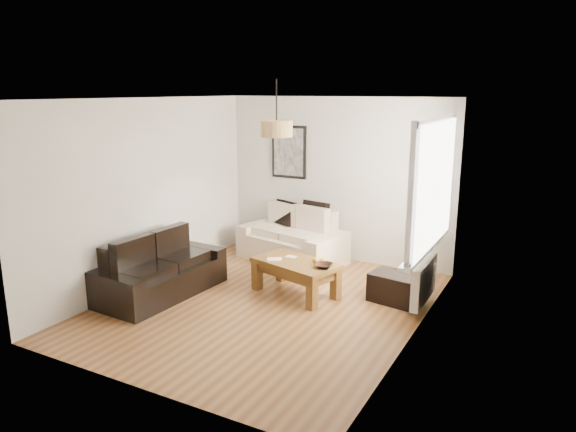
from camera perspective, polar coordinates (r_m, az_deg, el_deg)
The scene contains 21 objects.
floor at distance 6.94m, azimuth -2.37°, elevation -9.49°, with size 4.50×4.50×0.00m, color brown.
ceiling at distance 6.39m, azimuth -2.60°, elevation 12.51°, with size 3.80×4.50×0.00m, color white, non-canonical shape.
wall_back at distance 8.52m, azimuth 5.26°, elevation 3.91°, with size 3.80×0.04×2.60m, color silver, non-canonical shape.
wall_front at distance 4.81m, azimuth -16.29°, elevation -4.07°, with size 3.80×0.04×2.60m, color silver, non-canonical shape.
wall_left at distance 7.67m, azimuth -14.80°, elevation 2.46°, with size 0.04×4.50×2.60m, color silver, non-canonical shape.
wall_right at distance 5.83m, azimuth 13.80°, elevation -0.88°, with size 0.04×4.50×2.60m, color silver, non-canonical shape.
window_bay at distance 6.54m, azimuth 15.39°, elevation 3.25°, with size 0.14×1.90×1.60m, color white, non-canonical shape.
radiator at distance 6.86m, azimuth 14.43°, elevation -6.79°, with size 0.10×0.90×0.52m, color white.
poster at distance 8.80m, azimuth 0.11°, elevation 6.91°, with size 0.62×0.04×0.87m, color black, non-canonical shape.
pendant_shade at distance 6.67m, azimuth -1.24°, elevation 9.37°, with size 0.40×0.40×0.20m, color tan.
loveseat_cream at distance 8.53m, azimuth 0.45°, elevation -2.12°, with size 1.67×0.91×0.83m, color beige, non-canonical shape.
sofa_leather at distance 7.34m, azimuth -13.51°, elevation -5.38°, with size 1.76×0.86×0.76m, color black, non-canonical shape.
coffee_table at distance 7.19m, azimuth 0.82°, elevation -6.63°, with size 1.15×0.63×0.47m, color brown, non-canonical shape.
ottoman at distance 7.09m, azimuth 11.58°, elevation -7.62°, with size 0.66×0.42×0.38m, color black.
cushion_left at distance 8.74m, azimuth -0.32°, elevation 0.35°, with size 0.40×0.12×0.40m, color black.
cushion_right at distance 8.49m, azimuth 2.89°, elevation 0.10°, with size 0.44×0.14×0.44m, color black.
fruit_bowl at distance 6.85m, azimuth 3.88°, elevation -5.36°, with size 0.23×0.23×0.06m, color black.
orange_a at distance 7.03m, azimuth 3.06°, elevation -4.74°, with size 0.08×0.08×0.08m, color orange.
orange_b at distance 7.02m, azimuth 3.83°, elevation -4.79°, with size 0.07×0.07×0.07m, color orange.
orange_c at distance 7.04m, azimuth 2.86°, elevation -4.73°, with size 0.06×0.06×0.06m, color orange.
papers at distance 7.18m, azimuth -1.46°, elevation -4.65°, with size 0.19×0.14×0.01m, color silver.
Camera 1 is at (3.27, -5.49, 2.71)m, focal length 33.06 mm.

